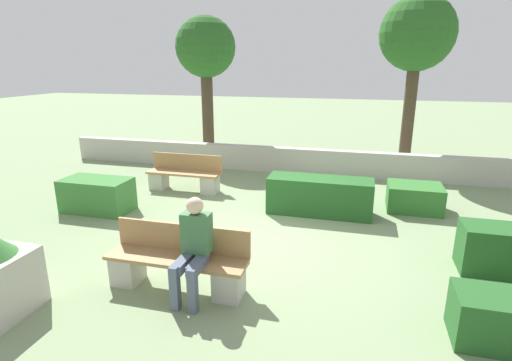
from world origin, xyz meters
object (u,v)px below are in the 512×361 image
object	(u,v)px
bench_left_side	(185,177)
person_seated_man	(193,244)
bench_front	(177,265)
tree_center_left	(417,37)
tree_leftmost	(206,51)

from	to	relation	value
bench_left_side	person_seated_man	size ratio (longest dim) A/B	1.33
bench_front	bench_left_side	size ratio (longest dim) A/B	1.09
tree_center_left	bench_left_side	bearing A→B (deg)	-145.59
bench_front	bench_left_side	xyz separation A→B (m)	(-1.79, 4.13, -0.01)
tree_center_left	bench_front	bearing A→B (deg)	-114.70
bench_left_side	person_seated_man	world-z (taller)	person_seated_man
bench_left_side	tree_leftmost	xyz separation A→B (m)	(-0.91, 3.95, 3.06)
person_seated_man	tree_center_left	bearing A→B (deg)	67.59
bench_left_side	person_seated_man	distance (m)	4.78
bench_left_side	tree_leftmost	size ratio (longest dim) A/B	0.41
bench_left_side	tree_center_left	xyz separation A→B (m)	(5.39, 3.69, 3.37)
bench_left_side	tree_leftmost	distance (m)	5.08
tree_leftmost	tree_center_left	distance (m)	6.31
tree_leftmost	tree_center_left	xyz separation A→B (m)	(6.30, -0.26, 0.31)
tree_leftmost	bench_front	bearing A→B (deg)	-71.50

